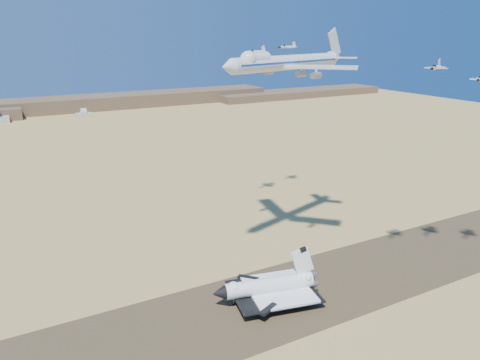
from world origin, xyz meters
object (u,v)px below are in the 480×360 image
shuttle (268,287)px  crew_c (305,306)px  crew_a (290,305)px  carrier_747 (284,63)px  chase_jet_a (436,68)px  chase_jet_e (256,52)px  chase_jet_f (287,47)px  crew_b (299,303)px

shuttle → crew_c: size_ratio=27.68×
crew_c → crew_a: bearing=4.5°
carrier_747 → crew_c: size_ratio=50.01×
chase_jet_a → chase_jet_e: (-16.55, 102.57, 2.48)m
carrier_747 → shuttle: bearing=-147.0°
carrier_747 → chase_jet_e: size_ratio=4.94×
crew_c → chase_jet_f: bearing=-79.8°
shuttle → crew_c: (9.76, -11.50, -4.99)m
crew_c → chase_jet_a: bearing=-148.7°
crew_a → chase_jet_e: bearing=-18.4°
crew_a → chase_jet_f: 150.30m
crew_b → shuttle: bearing=27.4°
crew_b → carrier_747: bearing=-40.3°
crew_c → chase_jet_f: size_ratio=0.11×
carrier_747 → chase_jet_e: carrier_747 is taller
crew_c → chase_jet_a: size_ratio=0.11×
crew_a → chase_jet_a: size_ratio=0.12×
crew_a → crew_b: (3.90, -0.72, -0.02)m
chase_jet_a → chase_jet_f: chase_jet_f is taller
carrier_747 → chase_jet_f: carrier_747 is taller
crew_a → crew_c: crew_a is taller
shuttle → chase_jet_f: chase_jet_f is taller
chase_jet_e → chase_jet_f: 26.05m
chase_jet_f → chase_jet_e: bearing=-174.5°
shuttle → carrier_747: 93.87m
chase_jet_e → chase_jet_f: bearing=-0.4°
carrier_747 → crew_b: bearing=-129.7°
crew_b → chase_jet_e: bearing=-38.0°
chase_jet_e → carrier_747: bearing=-124.1°
crew_a → chase_jet_e: chase_jet_e is taller
carrier_747 → chase_jet_a: carrier_747 is taller
crew_c → chase_jet_a: (49.61, -7.45, 89.91)m
crew_a → chase_jet_a: chase_jet_a is taller
chase_jet_a → crew_a: bearing=141.5°
chase_jet_a → crew_b: bearing=141.4°
shuttle → chase_jet_f: size_ratio=3.03×
crew_b → chase_jet_f: bearing=-48.6°
carrier_747 → crew_a: carrier_747 is taller
chase_jet_a → chase_jet_e: bearing=71.8°
shuttle → crew_a: (5.18, -8.25, -4.91)m
chase_jet_f → crew_b: bearing=-130.5°
crew_a → chase_jet_a: bearing=-97.3°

